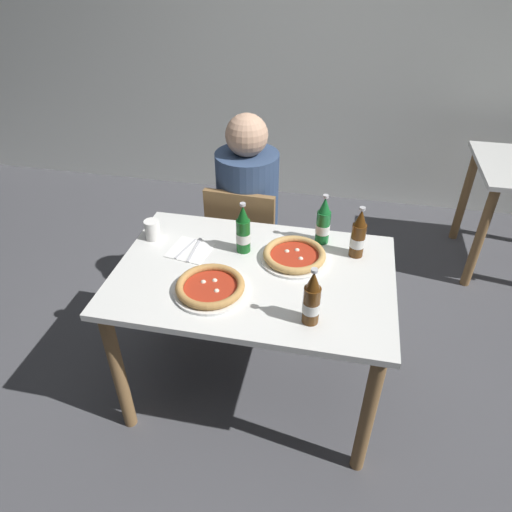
{
  "coord_description": "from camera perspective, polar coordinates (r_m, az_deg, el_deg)",
  "views": [
    {
      "loc": [
        0.33,
        -1.55,
        1.98
      ],
      "look_at": [
        0.0,
        0.05,
        0.8
      ],
      "focal_mm": 32.6,
      "sensor_mm": 36.0,
      "label": 1
    }
  ],
  "objects": [
    {
      "name": "napkin_with_cutlery",
      "position": [
        2.15,
        -8.06,
        0.76
      ],
      "size": [
        0.21,
        0.21,
        0.01
      ],
      "color": "white",
      "rests_on": "dining_table_main"
    },
    {
      "name": "ground_plane",
      "position": [
        2.53,
        -0.24,
        -15.51
      ],
      "size": [
        8.0,
        8.0,
        0.0
      ],
      "primitive_type": "plane",
      "color": "#4C4C51"
    },
    {
      "name": "back_wall_tiled",
      "position": [
        3.82,
        7.22,
        25.36
      ],
      "size": [
        7.0,
        0.1,
        2.6
      ],
      "primitive_type": "cube",
      "color": "white",
      "rests_on": "ground_plane"
    },
    {
      "name": "beer_bottle_center",
      "position": [
        2.16,
        8.25,
        4.06
      ],
      "size": [
        0.07,
        0.07,
        0.25
      ],
      "color": "#196B2D",
      "rests_on": "dining_table_main"
    },
    {
      "name": "dining_table_main",
      "position": [
        2.08,
        -0.28,
        -4.47
      ],
      "size": [
        1.2,
        0.8,
        0.75
      ],
      "color": "silver",
      "rests_on": "ground_plane"
    },
    {
      "name": "chair_behind_table",
      "position": [
        2.67,
        -1.3,
        1.79
      ],
      "size": [
        0.42,
        0.42,
        0.85
      ],
      "rotation": [
        0.0,
        0.0,
        3.09
      ],
      "color": "olive",
      "rests_on": "ground_plane"
    },
    {
      "name": "pizza_marinara_far",
      "position": [
        2.07,
        4.73,
        0.06
      ],
      "size": [
        0.3,
        0.3,
        0.04
      ],
      "color": "white",
      "rests_on": "dining_table_main"
    },
    {
      "name": "paper_cup",
      "position": [
        2.25,
        -12.59,
        3.17
      ],
      "size": [
        0.07,
        0.07,
        0.09
      ],
      "primitive_type": "cylinder",
      "color": "white",
      "rests_on": "dining_table_main"
    },
    {
      "name": "diner_seated",
      "position": [
        2.66,
        -1.02,
        4.2
      ],
      "size": [
        0.34,
        0.34,
        1.21
      ],
      "color": "#2D3342",
      "rests_on": "ground_plane"
    },
    {
      "name": "beer_bottle_extra",
      "position": [
        2.08,
        -1.58,
        3.05
      ],
      "size": [
        0.07,
        0.07,
        0.25
      ],
      "color": "#14591E",
      "rests_on": "dining_table_main"
    },
    {
      "name": "beer_bottle_right",
      "position": [
        2.1,
        12.45,
        2.45
      ],
      "size": [
        0.07,
        0.07,
        0.25
      ],
      "color": "#512D0F",
      "rests_on": "dining_table_main"
    },
    {
      "name": "beer_bottle_left",
      "position": [
        1.72,
        6.85,
        -5.4
      ],
      "size": [
        0.07,
        0.07,
        0.25
      ],
      "color": "#512D0F",
      "rests_on": "dining_table_main"
    },
    {
      "name": "pizza_margherita_near",
      "position": [
        1.9,
        -5.63,
        -3.81
      ],
      "size": [
        0.31,
        0.31,
        0.04
      ],
      "color": "white",
      "rests_on": "dining_table_main"
    }
  ]
}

